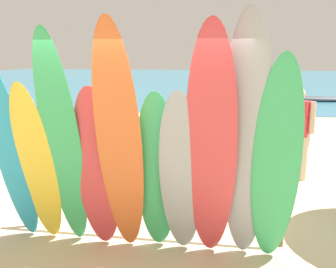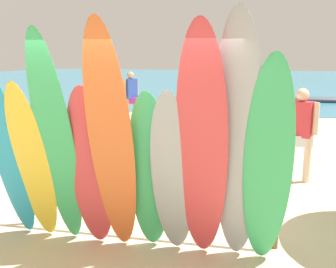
% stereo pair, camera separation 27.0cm
% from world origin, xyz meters
% --- Properties ---
extents(ground, '(60.00, 60.00, 0.00)m').
position_xyz_m(ground, '(0.00, 14.00, 0.00)').
color(ground, beige).
extents(ocean_water, '(60.00, 40.00, 0.02)m').
position_xyz_m(ocean_water, '(0.00, 30.60, 0.01)').
color(ocean_water, teal).
rests_on(ocean_water, ground).
extents(surfboard_rack, '(3.53, 0.07, 0.62)m').
position_xyz_m(surfboard_rack, '(0.00, 0.00, 0.50)').
color(surfboard_rack, brown).
rests_on(surfboard_rack, ground).
extents(surfboard_teal_0, '(0.52, 0.69, 2.30)m').
position_xyz_m(surfboard_teal_0, '(-1.56, -0.47, 1.15)').
color(surfboard_teal_0, '#289EC6').
rests_on(surfboard_teal_0, ground).
extents(surfboard_yellow_1, '(0.53, 0.66, 2.08)m').
position_xyz_m(surfboard_yellow_1, '(-1.24, -0.48, 1.04)').
color(surfboard_yellow_1, yellow).
rests_on(surfboard_yellow_1, ground).
extents(surfboard_green_2, '(0.47, 0.78, 2.65)m').
position_xyz_m(surfboard_green_2, '(-0.86, -0.56, 1.33)').
color(surfboard_green_2, '#38B266').
rests_on(surfboard_green_2, ground).
extents(surfboard_red_3, '(0.55, 0.49, 2.03)m').
position_xyz_m(surfboard_red_3, '(-0.49, -0.47, 1.02)').
color(surfboard_red_3, '#D13D42').
rests_on(surfboard_red_3, ground).
extents(surfboard_orange_4, '(0.52, 0.80, 2.74)m').
position_xyz_m(surfboard_orange_4, '(-0.16, -0.62, 1.37)').
color(surfboard_orange_4, orange).
rests_on(surfboard_orange_4, ground).
extents(surfboard_green_5, '(0.54, 0.55, 1.98)m').
position_xyz_m(surfboard_green_5, '(0.22, -0.40, 0.99)').
color(surfboard_green_5, '#38B266').
rests_on(surfboard_green_5, ground).
extents(surfboard_grey_6, '(0.49, 0.66, 2.02)m').
position_xyz_m(surfboard_grey_6, '(0.51, -0.51, 1.01)').
color(surfboard_grey_6, '#999EA3').
rests_on(surfboard_grey_6, ground).
extents(surfboard_red_7, '(0.57, 0.85, 2.71)m').
position_xyz_m(surfboard_red_7, '(0.85, -0.61, 1.36)').
color(surfboard_red_7, '#D13D42').
rests_on(surfboard_red_7, ground).
extents(surfboard_grey_8, '(0.58, 0.73, 2.83)m').
position_xyz_m(surfboard_grey_8, '(1.22, -0.52, 1.41)').
color(surfboard_grey_8, '#999EA3').
rests_on(surfboard_grey_8, ground).
extents(surfboard_green_9, '(0.55, 0.60, 2.40)m').
position_xyz_m(surfboard_green_9, '(1.54, -0.50, 1.20)').
color(surfboard_green_9, '#38B266').
rests_on(surfboard_green_9, ground).
extents(beachgoer_near_rack, '(0.45, 0.59, 1.75)m').
position_xyz_m(beachgoer_near_rack, '(-2.66, 8.13, 1.01)').
color(beachgoer_near_rack, tan).
rests_on(beachgoer_near_rack, ground).
extents(beachgoer_photographing, '(0.59, 0.41, 1.74)m').
position_xyz_m(beachgoer_photographing, '(2.26, 2.83, 1.00)').
color(beachgoer_photographing, beige).
rests_on(beachgoer_photographing, ground).
extents(beachgoer_strolling, '(0.58, 0.42, 1.75)m').
position_xyz_m(beachgoer_strolling, '(0.10, 6.56, 1.01)').
color(beachgoer_strolling, tan).
rests_on(beachgoer_strolling, ground).
extents(beachgoer_by_water, '(0.56, 0.27, 1.52)m').
position_xyz_m(beachgoer_by_water, '(1.20, 6.84, 0.87)').
color(beachgoer_by_water, brown).
rests_on(beachgoer_by_water, ground).
extents(distant_boat, '(3.55, 0.79, 0.28)m').
position_xyz_m(distant_boat, '(4.79, 15.55, 0.13)').
color(distant_boat, '#4C515B').
rests_on(distant_boat, ground).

